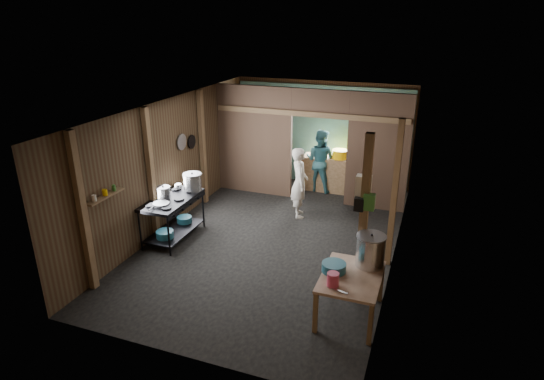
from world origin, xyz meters
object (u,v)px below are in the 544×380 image
at_px(yellow_tub, 340,154).
at_px(cook, 299,183).
at_px(stove_pot_large, 193,182).
at_px(prep_table, 350,296).
at_px(pink_bucket, 333,280).
at_px(stock_pot, 370,251).
at_px(gas_range, 173,218).

height_order(yellow_tub, cook, cook).
bearing_deg(stove_pot_large, prep_table, -26.88).
relative_size(pink_bucket, yellow_tub, 0.52).
relative_size(stove_pot_large, cook, 0.24).
relative_size(stove_pot_large, stock_pot, 0.73).
bearing_deg(prep_table, stock_pot, 63.08).
relative_size(yellow_tub, cook, 0.25).
bearing_deg(cook, pink_bucket, -178.34).
xyz_separation_m(pink_bucket, cook, (-1.53, 3.47, -0.01)).
distance_m(stock_pot, pink_bucket, 0.83).
bearing_deg(prep_table, gas_range, 161.19).
distance_m(gas_range, pink_bucket, 3.89).
xyz_separation_m(pink_bucket, yellow_tub, (-1.04, 5.21, 0.18)).
relative_size(gas_range, pink_bucket, 7.15).
bearing_deg(pink_bucket, stock_pot, 62.07).
relative_size(stock_pot, yellow_tub, 1.33).
xyz_separation_m(yellow_tub, cook, (-0.49, -1.74, -0.19)).
bearing_deg(stock_pot, prep_table, -116.92).
bearing_deg(pink_bucket, cook, 113.77).
bearing_deg(cook, yellow_tub, -37.82).
bearing_deg(pink_bucket, yellow_tub, 101.29).
xyz_separation_m(prep_table, cook, (-1.72, 3.12, 0.43)).
relative_size(prep_table, yellow_tub, 3.01).
height_order(gas_range, cook, cook).
height_order(gas_range, prep_table, gas_range).
distance_m(gas_range, cook, 2.74).
height_order(stock_pot, pink_bucket, stock_pot).
xyz_separation_m(gas_range, stove_pot_large, (0.17, 0.53, 0.58)).
relative_size(stove_pot_large, yellow_tub, 0.98).
height_order(gas_range, stock_pot, stock_pot).
bearing_deg(yellow_tub, prep_table, -75.76).
relative_size(gas_range, stove_pot_large, 3.82).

